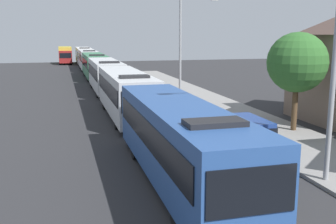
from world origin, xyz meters
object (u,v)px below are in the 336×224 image
Objects in this scene: bus_rear at (88,59)px; white_suv at (246,138)px; bus_second_in_line at (126,92)px; streetlamp_near at (336,45)px; bus_lead at (179,140)px; box_truck_oncoming at (65,55)px; bus_fourth_in_line at (95,65)px; bus_middle at (106,75)px; bus_tail_end at (84,55)px; streetlamp_mid at (180,37)px; roadside_tree at (297,63)px.

bus_rear is 48.96m from white_suv.
streetlamp_near reaches higher than bus_second_in_line.
streetlamp_near is (5.40, -1.53, 3.54)m from bus_lead.
bus_rear is at bearing -77.58° from box_truck_oncoming.
bus_second_in_line is at bearing -90.00° from bus_fourth_in_line.
bus_lead is 50.76m from bus_rear.
bus_middle and bus_tail_end have the same top height.
streetlamp_mid reaches higher than box_truck_oncoming.
bus_lead is 1.45× the size of streetlamp_near.
streetlamp_mid reaches higher than white_suv.
bus_lead is at bearing -90.00° from bus_tail_end.
box_truck_oncoming is 48.60m from streetlamp_mid.
white_suv is at bearing -81.09° from bus_middle.
bus_second_in_line is at bearing 110.46° from streetlamp_near.
bus_second_in_line reaches higher than white_suv.
bus_middle is 23.87m from white_suv.
streetlamp_near reaches higher than white_suv.
streetlamp_near is (5.40, -14.47, 3.54)m from bus_second_in_line.
bus_middle is (-0.00, 12.57, -0.00)m from bus_second_in_line.
box_truck_oncoming is at bearing 101.33° from roadside_tree.
bus_lead is at bearing -90.00° from bus_fourth_in_line.
bus_tail_end reaches higher than white_suv.
box_truck_oncoming is at bearing 140.31° from bus_tail_end.
roadside_tree is at bearing 34.62° from bus_lead.
bus_lead is 1.46× the size of box_truck_oncoming.
bus_second_in_line is 25.32m from bus_fourth_in_line.
bus_fourth_in_line is 1.00× the size of bus_tail_end.
bus_tail_end reaches higher than box_truck_oncoming.
bus_middle is at bearing 98.91° from white_suv.
bus_fourth_in_line is at bearing 97.73° from streetlamp_near.
bus_tail_end is (0.00, 50.07, 0.00)m from bus_second_in_line.
bus_second_in_line is 52.92m from box_truck_oncoming.
bus_middle reaches higher than box_truck_oncoming.
streetlamp_mid is at bearing 90.00° from streetlamp_near.
bus_second_in_line and bus_fourth_in_line have the same top height.
bus_tail_end is 1.39× the size of streetlamp_mid.
bus_lead and bus_fourth_in_line have the same top height.
streetlamp_mid is (5.40, -20.18, 3.69)m from bus_fourth_in_line.
streetlamp_near reaches higher than bus_middle.
bus_rear is 2.01× the size of roadside_tree.
bus_tail_end is (-0.00, 63.01, -0.00)m from bus_lead.
bus_rear is 12.26m from bus_tail_end.
white_suv is (3.70, -48.82, -0.66)m from bus_rear.
streetlamp_near is at bearing -113.53° from roadside_tree.
bus_lead is 10.79m from roadside_tree.
bus_middle is 2.05× the size of roadside_tree.
bus_middle is at bearing -85.31° from box_truck_oncoming.
streetlamp_near is (5.40, -39.79, 3.54)m from bus_fourth_in_line.
bus_second_in_line and bus_rear have the same top height.
bus_rear is at bearing 90.00° from bus_lead.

